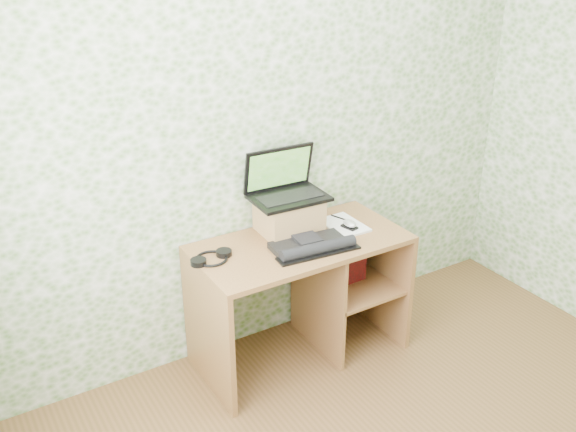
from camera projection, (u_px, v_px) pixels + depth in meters
wall_back at (272, 132)px, 3.56m from camera, size 3.50×0.00×3.50m
desk at (309, 277)px, 3.73m from camera, size 1.20×0.60×0.75m
riser at (289, 215)px, 3.63m from camera, size 0.34×0.29×0.20m
laptop at (285, 186)px, 3.60m from camera, size 0.43×0.31×0.28m
keyboard at (312, 246)px, 3.46m from camera, size 0.48×0.28×0.07m
headphones at (211, 258)px, 3.36m from camera, size 0.24×0.19×0.03m
notepad at (344, 225)px, 3.73m from camera, size 0.20×0.29×0.01m
mouse at (350, 225)px, 3.68m from camera, size 0.08×0.11×0.03m
pen at (341, 218)px, 3.79m from camera, size 0.05×0.14×0.01m
red_box at (347, 261)px, 3.80m from camera, size 0.24×0.09×0.29m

